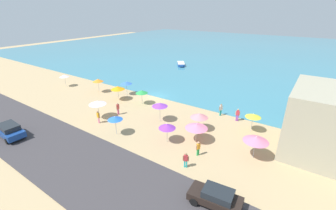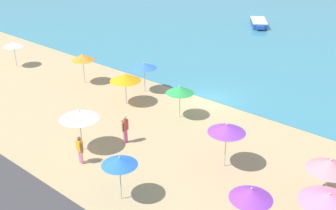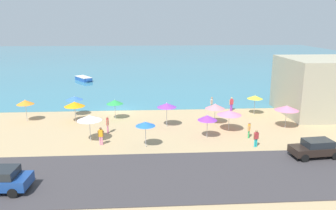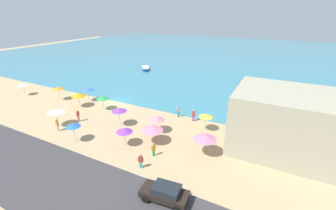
# 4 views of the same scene
# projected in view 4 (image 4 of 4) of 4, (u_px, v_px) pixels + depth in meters

# --- Properties ---
(ground_plane) EXTENTS (160.00, 160.00, 0.00)m
(ground_plane) POSITION_uv_depth(u_px,v_px,m) (118.00, 102.00, 38.29)
(ground_plane) COLOR tan
(sea) EXTENTS (150.00, 110.00, 0.05)m
(sea) POSITION_uv_depth(u_px,v_px,m) (213.00, 53.00, 83.42)
(sea) COLOR teal
(sea) RESTS_ON ground_plane
(coastal_road) EXTENTS (80.00, 8.00, 0.06)m
(coastal_road) POSITION_uv_depth(u_px,v_px,m) (9.00, 159.00, 23.51)
(coastal_road) COLOR #3B373A
(coastal_road) RESTS_ON ground_plane
(beach_umbrella_0) EXTENTS (1.87, 1.87, 2.30)m
(beach_umbrella_0) POSITION_uv_depth(u_px,v_px,m) (103.00, 98.00, 34.57)
(beach_umbrella_0) COLOR #B2B2B7
(beach_umbrella_0) RESTS_ON ground_plane
(beach_umbrella_1) EXTENTS (1.90, 1.90, 2.37)m
(beach_umbrella_1) POSITION_uv_depth(u_px,v_px,m) (88.00, 89.00, 37.94)
(beach_umbrella_1) COLOR #B2B2B7
(beach_umbrella_1) RESTS_ON ground_plane
(beach_umbrella_2) EXTENTS (2.13, 2.13, 2.25)m
(beach_umbrella_2) POSITION_uv_depth(u_px,v_px,m) (156.00, 118.00, 28.10)
(beach_umbrella_2) COLOR #B2B2B7
(beach_umbrella_2) RESTS_ON ground_plane
(beach_umbrella_3) EXTENTS (1.81, 1.81, 2.37)m
(beach_umbrella_3) POSITION_uv_depth(u_px,v_px,m) (206.00, 116.00, 28.38)
(beach_umbrella_3) COLOR #B2B2B7
(beach_umbrella_3) RESTS_ON ground_plane
(beach_umbrella_4) EXTENTS (1.72, 1.72, 2.39)m
(beach_umbrella_4) POSITION_uv_depth(u_px,v_px,m) (73.00, 125.00, 25.92)
(beach_umbrella_4) COLOR #B2B2B7
(beach_umbrella_4) RESTS_ON ground_plane
(beach_umbrella_5) EXTENTS (1.86, 1.86, 2.29)m
(beach_umbrella_5) POSITION_uv_depth(u_px,v_px,m) (124.00, 130.00, 25.18)
(beach_umbrella_5) COLOR #B2B2B7
(beach_umbrella_5) RESTS_ON ground_plane
(beach_umbrella_6) EXTENTS (2.20, 2.20, 2.35)m
(beach_umbrella_6) POSITION_uv_depth(u_px,v_px,m) (78.00, 95.00, 35.69)
(beach_umbrella_6) COLOR #B2B2B7
(beach_umbrella_6) RESTS_ON ground_plane
(beach_umbrella_7) EXTENTS (2.46, 2.46, 2.19)m
(beach_umbrella_7) POSITION_uv_depth(u_px,v_px,m) (153.00, 128.00, 25.69)
(beach_umbrella_7) COLOR #B2B2B7
(beach_umbrella_7) RESTS_ON ground_plane
(beach_umbrella_8) EXTENTS (2.42, 2.42, 2.45)m
(beach_umbrella_8) POSITION_uv_depth(u_px,v_px,m) (205.00, 137.00, 23.45)
(beach_umbrella_8) COLOR #B2B2B7
(beach_umbrella_8) RESTS_ON ground_plane
(beach_umbrella_9) EXTENTS (1.84, 1.84, 2.48)m
(beach_umbrella_9) POSITION_uv_depth(u_px,v_px,m) (58.00, 88.00, 38.42)
(beach_umbrella_9) COLOR #B2B2B7
(beach_umbrella_9) RESTS_ON ground_plane
(beach_umbrella_10) EXTENTS (2.03, 2.03, 2.61)m
(beach_umbrella_10) POSITION_uv_depth(u_px,v_px,m) (119.00, 110.00, 29.55)
(beach_umbrella_10) COLOR #B2B2B7
(beach_umbrella_10) RESTS_ON ground_plane
(beach_umbrella_11) EXTENTS (2.26, 2.26, 2.56)m
(beach_umbrella_11) POSITION_uv_depth(u_px,v_px,m) (56.00, 111.00, 29.44)
(beach_umbrella_11) COLOR #B2B2B7
(beach_umbrella_11) RESTS_ON ground_plane
(beach_umbrella_12) EXTENTS (1.74, 1.74, 2.32)m
(beach_umbrella_12) POSITION_uv_depth(u_px,v_px,m) (23.00, 85.00, 40.60)
(beach_umbrella_12) COLOR #B2B2B7
(beach_umbrella_12) RESTS_ON ground_plane
(bather_0) EXTENTS (0.36, 0.52, 1.73)m
(bather_0) POSITION_uv_depth(u_px,v_px,m) (179.00, 111.00, 32.47)
(bather_0) COLOR teal
(bather_0) RESTS_ON ground_plane
(bather_1) EXTENTS (0.34, 0.54, 1.59)m
(bather_1) POSITION_uv_depth(u_px,v_px,m) (154.00, 149.00, 23.69)
(bather_1) COLOR green
(bather_1) RESTS_ON ground_plane
(bather_2) EXTENTS (0.24, 0.57, 1.75)m
(bather_2) POSITION_uv_depth(u_px,v_px,m) (78.00, 115.00, 31.19)
(bather_2) COLOR pink
(bather_2) RESTS_ON ground_plane
(bather_3) EXTENTS (0.57, 0.25, 1.66)m
(bather_3) POSITION_uv_depth(u_px,v_px,m) (57.00, 124.00, 28.68)
(bather_3) COLOR pink
(bather_3) RESTS_ON ground_plane
(bather_4) EXTENTS (0.56, 0.30, 1.72)m
(bather_4) POSITION_uv_depth(u_px,v_px,m) (193.00, 115.00, 31.25)
(bather_4) COLOR purple
(bather_4) RESTS_ON ground_plane
(bather_5) EXTENTS (0.54, 0.33, 1.58)m
(bather_5) POSITION_uv_depth(u_px,v_px,m) (141.00, 160.00, 21.83)
(bather_5) COLOR #24AAAF
(bather_5) RESTS_ON ground_plane
(parked_car_1) EXTENTS (4.04, 2.08, 1.46)m
(parked_car_1) POSITION_uv_depth(u_px,v_px,m) (165.00, 193.00, 18.01)
(parked_car_1) COLOR black
(parked_car_1) RESTS_ON coastal_road
(skiff_nearshore) EXTENTS (3.71, 4.39, 0.74)m
(skiff_nearshore) POSITION_uv_depth(u_px,v_px,m) (146.00, 68.00, 59.06)
(skiff_nearshore) COLOR #244F9C
(skiff_nearshore) RESTS_ON sea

